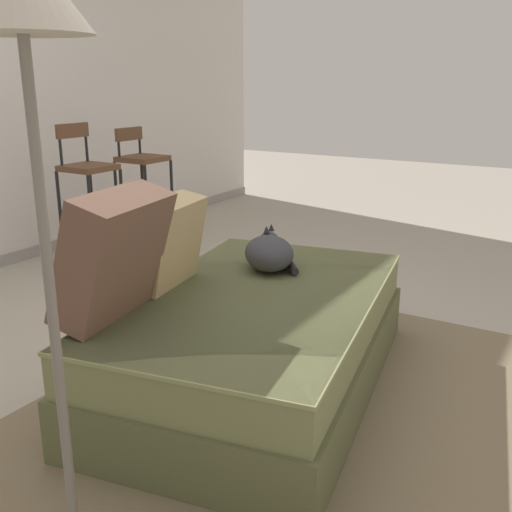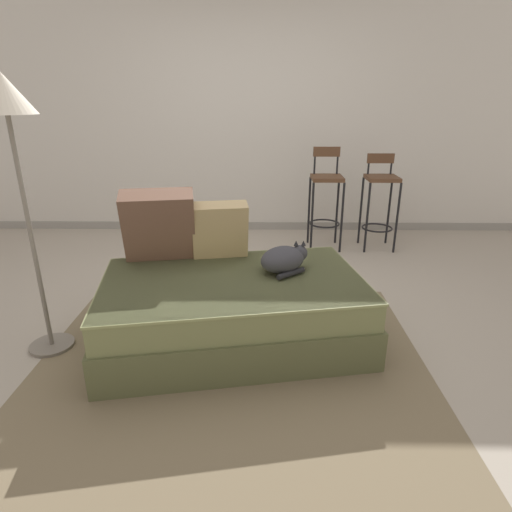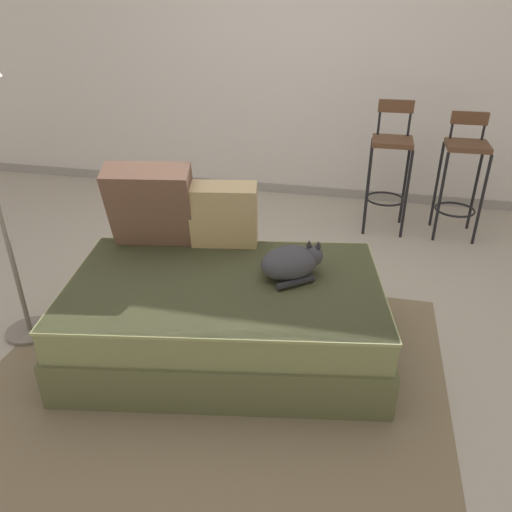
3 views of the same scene
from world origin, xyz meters
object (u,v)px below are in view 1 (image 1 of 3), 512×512
throw_pillow_middle (169,242)px  cat (270,252)px  couch (258,339)px  bar_stool_near_window (89,189)px  bar_stool_by_doorway (142,181)px  floor_lamp (25,54)px  throw_pillow_corner (114,255)px

throw_pillow_middle → cat: (0.45, -0.27, -0.12)m
couch → bar_stool_near_window: (0.86, 1.94, 0.38)m
couch → bar_stool_by_doorway: bearing=53.4°
couch → bar_stool_near_window: bar_stool_near_window is taller
bar_stool_by_doorway → floor_lamp: (-2.64, -2.04, 0.84)m
cat → floor_lamp: bearing=-171.0°
bar_stool_by_doorway → floor_lamp: size_ratio=0.59×
cat → bar_stool_by_doorway: (1.10, 1.80, 0.05)m
throw_pillow_middle → throw_pillow_corner: bearing=-170.1°
bar_stool_near_window → floor_lamp: (-2.06, -2.04, 0.82)m
bar_stool_by_doorway → throw_pillow_corner: bearing=-140.8°
couch → floor_lamp: (-1.20, -0.11, 1.19)m
cat → floor_lamp: (-1.54, -0.24, 0.89)m
couch → throw_pillow_middle: bearing=105.7°
throw_pillow_corner → floor_lamp: size_ratio=0.32×
throw_pillow_corner → throw_pillow_middle: bearing=9.9°
couch → throw_pillow_corner: throw_pillow_corner is taller
cat → couch: bearing=-158.2°
couch → bar_stool_near_window: 2.15m
throw_pillow_corner → cat: (0.87, -0.20, -0.18)m
bar_stool_near_window → bar_stool_by_doorway: 0.57m
throw_pillow_corner → bar_stool_by_doorway: 2.54m
bar_stool_near_window → bar_stool_by_doorway: (0.57, -0.00, -0.02)m
throw_pillow_corner → floor_lamp: bearing=-146.7°
couch → bar_stool_by_doorway: size_ratio=1.86×
couch → throw_pillow_middle: throw_pillow_middle is taller
throw_pillow_corner → bar_stool_by_doorway: (1.97, 1.60, -0.13)m
cat → throw_pillow_middle: bearing=149.3°
throw_pillow_middle → bar_stool_by_doorway: 2.18m
throw_pillow_corner → floor_lamp: (-0.67, -0.44, 0.71)m
bar_stool_near_window → bar_stool_by_doorway: bar_stool_near_window is taller
cat → throw_pillow_corner: bearing=167.4°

